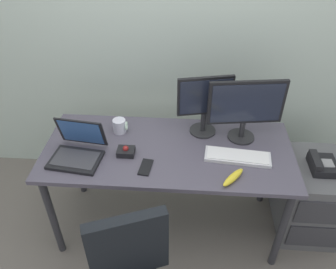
# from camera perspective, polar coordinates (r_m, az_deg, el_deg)

# --- Properties ---
(ground_plane) EXTENTS (8.00, 8.00, 0.00)m
(ground_plane) POSITION_cam_1_polar(r_m,az_deg,el_deg) (2.77, 0.00, -14.46)
(ground_plane) COLOR #6A635B
(back_wall) EXTENTS (6.00, 0.10, 2.80)m
(back_wall) POSITION_cam_1_polar(r_m,az_deg,el_deg) (2.52, 1.20, 19.57)
(back_wall) COLOR #B1C1B4
(back_wall) RESTS_ON ground
(desk) EXTENTS (1.62, 0.70, 0.75)m
(desk) POSITION_cam_1_polar(r_m,az_deg,el_deg) (2.27, 0.00, -4.00)
(desk) COLOR #4E4957
(desk) RESTS_ON ground
(file_cabinet) EXTENTS (0.42, 0.53, 0.60)m
(file_cabinet) POSITION_cam_1_polar(r_m,az_deg,el_deg) (2.74, 22.66, -9.57)
(file_cabinet) COLOR #59595C
(file_cabinet) RESTS_ON ground
(desk_phone) EXTENTS (0.17, 0.20, 0.09)m
(desk_phone) POSITION_cam_1_polar(r_m,az_deg,el_deg) (2.51, 24.37, -4.60)
(desk_phone) COLOR black
(desk_phone) RESTS_ON file_cabinet
(monitor_main) EXTENTS (0.49, 0.18, 0.43)m
(monitor_main) POSITION_cam_1_polar(r_m,az_deg,el_deg) (2.23, 12.90, 4.60)
(monitor_main) COLOR #262628
(monitor_main) RESTS_ON desk
(monitor_side) EXTENTS (0.36, 0.18, 0.42)m
(monitor_side) POSITION_cam_1_polar(r_m,az_deg,el_deg) (2.25, 6.19, 5.50)
(monitor_side) COLOR #262628
(monitor_side) RESTS_ON desk
(keyboard) EXTENTS (0.42, 0.17, 0.03)m
(keyboard) POSITION_cam_1_polar(r_m,az_deg,el_deg) (2.19, 11.56, -3.64)
(keyboard) COLOR silver
(keyboard) RESTS_ON desk
(laptop) EXTENTS (0.34, 0.32, 0.23)m
(laptop) POSITION_cam_1_polar(r_m,az_deg,el_deg) (2.21, -14.87, -2.43)
(laptop) COLOR black
(laptop) RESTS_ON desk
(trackball_mouse) EXTENTS (0.11, 0.09, 0.07)m
(trackball_mouse) POSITION_cam_1_polar(r_m,az_deg,el_deg) (2.19, -7.06, -2.81)
(trackball_mouse) COLOR black
(trackball_mouse) RESTS_ON desk
(coffee_mug) EXTENTS (0.10, 0.09, 0.10)m
(coffee_mug) POSITION_cam_1_polar(r_m,az_deg,el_deg) (2.36, -8.06, 1.43)
(coffee_mug) COLOR silver
(coffee_mug) RESTS_ON desk
(cell_phone) EXTENTS (0.08, 0.15, 0.01)m
(cell_phone) POSITION_cam_1_polar(r_m,az_deg,el_deg) (2.09, -3.75, -5.48)
(cell_phone) COLOR black
(cell_phone) RESTS_ON desk
(banana) EXTENTS (0.15, 0.18, 0.04)m
(banana) POSITION_cam_1_polar(r_m,az_deg,el_deg) (2.04, 10.85, -7.04)
(banana) COLOR yellow
(banana) RESTS_ON desk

